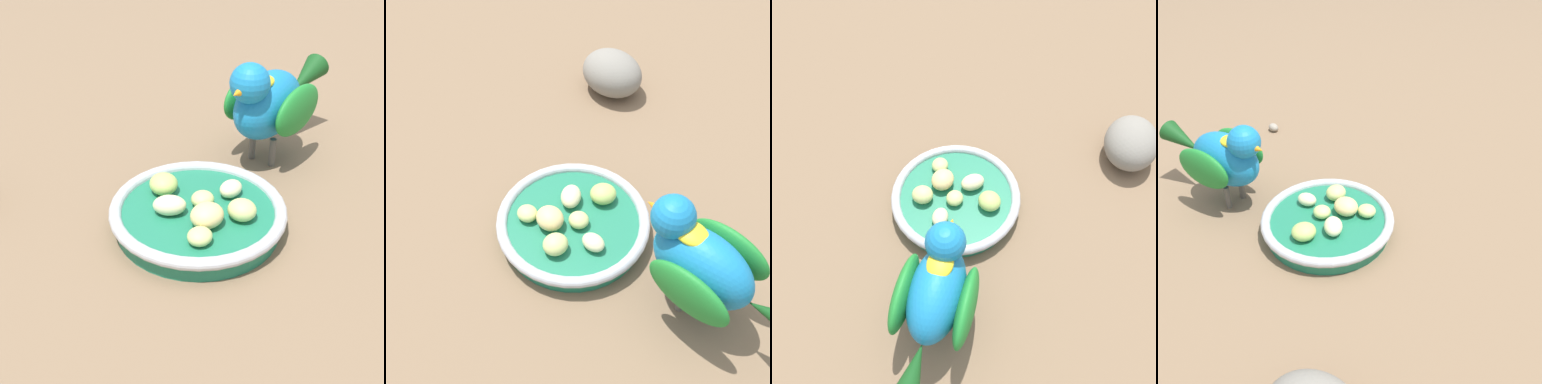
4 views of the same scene
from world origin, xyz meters
The scene contains 11 objects.
ground_plane centered at (0.00, 0.00, 0.00)m, with size 4.00×4.00×0.00m, color #7A6047.
feeding_bowl centered at (0.01, 0.00, 0.02)m, with size 0.19×0.19×0.03m.
apple_piece_0 centered at (0.02, 0.00, 0.03)m, with size 0.02×0.02×0.02m, color #C6D17A.
apple_piece_1 centered at (0.02, 0.05, 0.03)m, with size 0.03×0.03×0.02m, color #B2CC66.
apple_piece_2 centered at (0.05, -0.01, 0.03)m, with size 0.03×0.02×0.02m, color beige.
apple_piece_3 centered at (-0.01, 0.02, 0.03)m, with size 0.03×0.02×0.02m, color beige.
apple_piece_4 centered at (-0.04, -0.03, 0.03)m, with size 0.03×0.02×0.02m, color #C6D17A.
apple_piece_5 centered at (-0.01, -0.02, 0.03)m, with size 0.04×0.03×0.02m, color #E5C67F.
apple_piece_6 centered at (0.02, -0.05, 0.03)m, with size 0.03×0.03×0.02m, color #C6D17A.
parrot centered at (0.18, 0.01, 0.08)m, with size 0.20×0.10×0.14m.
pebble_0 centered at (0.25, -0.21, 0.01)m, with size 0.02×0.02×0.01m, color gray.
Camera 4 is at (-0.24, 0.40, 0.41)m, focal length 41.05 mm.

